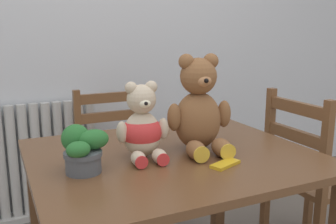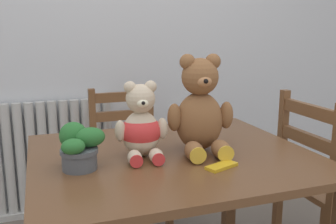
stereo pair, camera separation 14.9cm
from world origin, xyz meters
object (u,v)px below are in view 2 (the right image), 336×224
object	(u,v)px
teddy_bear_left	(141,127)
teddy_bear_right	(200,110)
wooden_chair_behind	(128,158)
chocolate_bar	(222,166)
potted_plant	(79,147)
wooden_chair_side	(323,183)

from	to	relation	value
teddy_bear_left	teddy_bear_right	size ratio (longest dim) A/B	0.75
teddy_bear_left	wooden_chair_behind	bearing A→B (deg)	-93.32
teddy_bear_left	chocolate_bar	world-z (taller)	teddy_bear_left
potted_plant	wooden_chair_side	bearing A→B (deg)	6.07
chocolate_bar	potted_plant	bearing A→B (deg)	161.09
wooden_chair_side	chocolate_bar	size ratio (longest dim) A/B	7.42
wooden_chair_side	chocolate_bar	distance (m)	0.86
potted_plant	chocolate_bar	xyz separation A→B (m)	(0.49, -0.17, -0.08)
chocolate_bar	teddy_bear_left	bearing A→B (deg)	137.58
wooden_chair_side	chocolate_bar	xyz separation A→B (m)	(-0.75, -0.30, 0.29)
teddy_bear_right	chocolate_bar	xyz separation A→B (m)	(-0.01, -0.21, -0.16)
potted_plant	chocolate_bar	distance (m)	0.52
teddy_bear_left	potted_plant	xyz separation A→B (m)	(-0.25, -0.05, -0.04)
wooden_chair_side	potted_plant	bearing A→B (deg)	-83.93
potted_plant	chocolate_bar	bearing A→B (deg)	-18.91
wooden_chair_behind	teddy_bear_right	world-z (taller)	teddy_bear_right
wooden_chair_behind	wooden_chair_side	size ratio (longest dim) A/B	0.96
teddy_bear_right	potted_plant	size ratio (longest dim) A/B	2.42
wooden_chair_behind	wooden_chair_side	world-z (taller)	wooden_chair_side
wooden_chair_side	teddy_bear_right	bearing A→B (deg)	-83.49
teddy_bear_left	chocolate_bar	distance (m)	0.34
teddy_bear_left	potted_plant	bearing A→B (deg)	17.90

